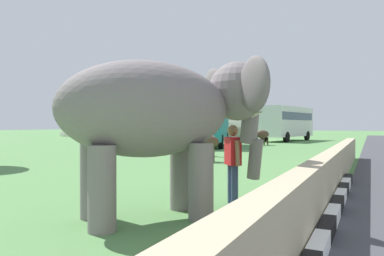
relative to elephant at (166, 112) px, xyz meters
The scene contains 9 objects.
barrier_parapet 2.80m from the elephant, 87.62° to the right, with size 28.00×0.36×1.00m, color tan.
elephant is the anchor object (origin of this frame).
person_handler 1.96m from the elephant, 24.77° to the right, with size 0.56×0.51×1.66m.
bus_teal 21.39m from the elephant, 21.59° to the left, with size 8.41×4.72×3.50m.
bus_white 32.53m from the elephant, ahead, with size 9.06×4.09×3.50m.
cow_near 9.83m from the elephant, 21.01° to the left, with size 1.37×1.82×1.23m.
cow_mid 13.14m from the elephant, 22.62° to the left, with size 1.05×1.92×1.23m.
cow_far 23.87m from the elephant, 11.26° to the left, with size 1.90×1.13×1.23m.
hill_east 60.28m from the elephant, 28.20° to the left, with size 45.41×36.33×10.03m.
Camera 1 is at (-3.73, 3.47, 1.65)m, focal length 33.94 mm.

